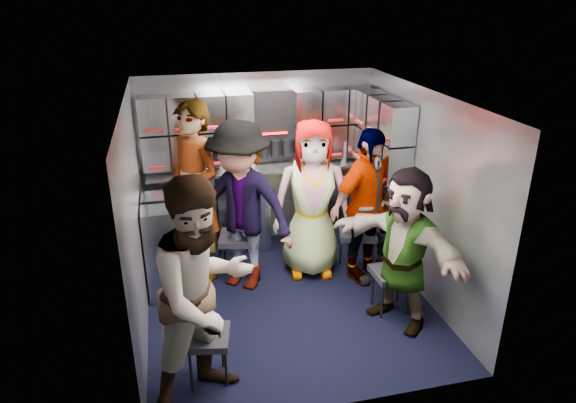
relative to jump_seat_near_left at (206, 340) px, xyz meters
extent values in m
plane|color=black|center=(0.90, 0.97, -0.39)|extent=(3.00, 3.00, 0.00)
cube|color=gray|center=(0.90, 2.47, 0.66)|extent=(2.80, 0.04, 2.10)
cube|color=gray|center=(-0.50, 0.97, 0.66)|extent=(0.04, 3.00, 2.10)
cube|color=gray|center=(2.30, 0.97, 0.66)|extent=(0.04, 3.00, 2.10)
cube|color=silver|center=(0.90, 0.97, 1.71)|extent=(2.80, 3.00, 0.02)
cube|color=#A6ABB7|center=(0.90, 2.26, 0.10)|extent=(2.68, 0.38, 0.99)
cube|color=#A6ABB7|center=(-0.29, 1.53, 0.10)|extent=(0.38, 0.76, 0.99)
cube|color=silver|center=(0.90, 2.26, 0.62)|extent=(2.68, 0.42, 0.03)
cube|color=#A6ABB7|center=(0.90, 2.32, 1.10)|extent=(2.68, 0.28, 0.82)
cube|color=#A6ABB7|center=(2.15, 1.67, 1.10)|extent=(0.28, 1.00, 0.82)
cube|color=#A6ABB7|center=(2.15, 1.57, 0.11)|extent=(0.28, 1.20, 1.00)
cube|color=red|center=(0.90, 2.06, 0.49)|extent=(2.60, 0.02, 0.03)
cube|color=black|center=(0.00, 0.00, 0.02)|extent=(0.44, 0.42, 0.06)
cylinder|color=black|center=(-0.14, -0.12, -0.20)|extent=(0.02, 0.02, 0.39)
cylinder|color=black|center=(0.14, -0.12, -0.20)|extent=(0.02, 0.02, 0.39)
cylinder|color=black|center=(-0.14, 0.12, -0.20)|extent=(0.02, 0.02, 0.39)
cylinder|color=black|center=(0.14, 0.12, -0.20)|extent=(0.02, 0.02, 0.39)
cube|color=black|center=(0.51, 1.58, 0.07)|extent=(0.50, 0.49, 0.07)
cylinder|color=black|center=(0.36, 1.45, -0.17)|extent=(0.03, 0.03, 0.44)
cylinder|color=black|center=(0.67, 1.45, -0.17)|extent=(0.03, 0.03, 0.44)
cylinder|color=black|center=(0.36, 1.71, -0.17)|extent=(0.03, 0.03, 0.44)
cylinder|color=black|center=(0.67, 1.71, -0.17)|extent=(0.03, 0.03, 0.44)
cube|color=black|center=(1.30, 1.68, -0.01)|extent=(0.41, 0.39, 0.05)
cylinder|color=black|center=(1.18, 1.57, -0.21)|extent=(0.02, 0.02, 0.36)
cylinder|color=black|center=(1.43, 1.57, -0.21)|extent=(0.02, 0.02, 0.36)
cylinder|color=black|center=(1.18, 1.79, -0.21)|extent=(0.02, 0.02, 0.36)
cylinder|color=black|center=(1.43, 1.79, -0.21)|extent=(0.02, 0.02, 0.36)
cube|color=black|center=(1.83, 1.43, 0.05)|extent=(0.49, 0.48, 0.06)
cylinder|color=black|center=(1.68, 1.30, -0.18)|extent=(0.03, 0.03, 0.42)
cylinder|color=black|center=(1.97, 1.30, -0.18)|extent=(0.03, 0.03, 0.42)
cylinder|color=black|center=(1.68, 1.55, -0.18)|extent=(0.03, 0.03, 0.42)
cylinder|color=black|center=(1.97, 1.55, -0.18)|extent=(0.03, 0.03, 0.42)
cube|color=black|center=(1.86, 0.57, 0.02)|extent=(0.38, 0.37, 0.06)
cylinder|color=black|center=(1.72, 0.46, -0.19)|extent=(0.02, 0.02, 0.40)
cylinder|color=black|center=(2.00, 0.46, -0.19)|extent=(0.02, 0.02, 0.40)
cylinder|color=black|center=(1.72, 0.69, -0.19)|extent=(0.02, 0.02, 0.40)
cylinder|color=black|center=(2.00, 0.69, -0.19)|extent=(0.02, 0.02, 0.40)
imported|color=black|center=(0.08, 1.71, 0.59)|extent=(0.79, 0.86, 1.97)
imported|color=black|center=(0.00, -0.18, 0.53)|extent=(1.13, 1.07, 1.84)
imported|color=black|center=(0.51, 1.40, 0.52)|extent=(1.35, 1.23, 1.82)
imported|color=black|center=(1.30, 1.50, 0.48)|extent=(0.94, 0.70, 1.75)
imported|color=black|center=(1.83, 1.25, 0.46)|extent=(1.08, 0.81, 1.70)
imported|color=black|center=(1.86, 0.39, 0.39)|extent=(1.10, 1.49, 1.56)
cylinder|color=white|center=(0.72, 2.21, 0.77)|extent=(0.07, 0.07, 0.26)
cylinder|color=white|center=(0.42, 2.21, 0.76)|extent=(0.07, 0.07, 0.24)
cylinder|color=white|center=(1.91, 2.21, 0.77)|extent=(0.07, 0.07, 0.26)
cylinder|color=tan|center=(0.47, 2.20, 0.68)|extent=(0.08, 0.08, 0.09)
cylinder|color=tan|center=(1.49, 2.20, 0.69)|extent=(0.08, 0.08, 0.10)
camera|label=1|loc=(-0.15, -3.41, 2.60)|focal=32.00mm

